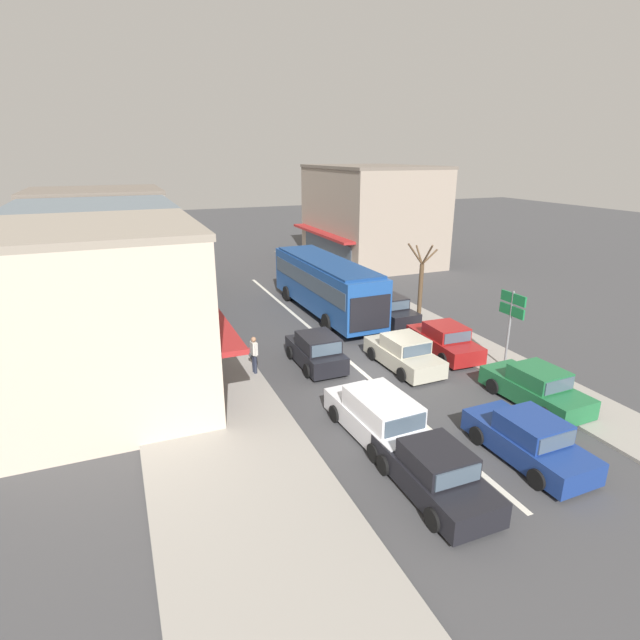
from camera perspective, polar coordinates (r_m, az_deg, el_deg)
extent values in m
plane|color=#3F3F42|center=(22.17, 4.64, -5.79)|extent=(140.00, 140.00, 0.00)
cube|color=silver|center=(25.51, 0.59, -2.38)|extent=(0.20, 28.00, 0.01)
cube|color=gray|center=(25.71, -15.33, -2.74)|extent=(5.20, 44.00, 0.14)
cube|color=gray|center=(29.92, 10.07, 0.64)|extent=(2.80, 44.00, 0.12)
cube|color=beige|center=(20.04, -23.88, -0.02)|extent=(7.27, 8.05, 6.55)
cube|color=maroon|center=(20.45, -12.24, -0.16)|extent=(1.10, 7.41, 0.20)
cube|color=#425160|center=(20.83, -13.13, -3.69)|extent=(0.06, 6.44, 1.80)
cube|color=gray|center=(19.33, -25.19, 9.57)|extent=(7.43, 8.05, 0.24)
cube|color=#84939E|center=(28.01, -23.76, 4.93)|extent=(7.40, 8.12, 6.54)
cube|color=#23568E|center=(28.31, -15.22, 4.80)|extent=(1.10, 7.47, 0.20)
cube|color=#425160|center=(28.59, -15.83, 2.17)|extent=(0.06, 6.49, 1.80)
cube|color=slate|center=(27.50, -24.69, 11.80)|extent=(7.56, 8.12, 0.24)
cube|color=gray|center=(35.90, -23.72, 7.78)|extent=(7.85, 7.58, 6.73)
cube|color=#2D703D|center=(36.17, -16.63, 7.56)|extent=(1.10, 6.97, 0.20)
cube|color=#425160|center=(36.39, -17.10, 5.48)|extent=(0.06, 6.06, 1.80)
cube|color=#6E6358|center=(35.51, -24.46, 13.29)|extent=(8.01, 7.58, 0.24)
cube|color=gray|center=(44.45, 5.83, 11.78)|extent=(8.33, 12.12, 7.90)
cube|color=maroon|center=(42.66, 0.21, 9.90)|extent=(1.10, 11.15, 0.20)
cube|color=#425160|center=(43.04, 0.73, 8.22)|extent=(0.06, 9.69, 1.80)
cube|color=#6E6358|center=(44.17, 6.01, 17.03)|extent=(8.49, 12.12, 0.24)
cube|color=#1E4C99|center=(29.48, 0.65, 4.10)|extent=(2.70, 10.84, 2.70)
cube|color=#425160|center=(29.38, 0.65, 4.86)|extent=(2.73, 10.41, 0.90)
cube|color=black|center=(24.87, 5.76, 0.77)|extent=(2.25, 0.10, 1.76)
cube|color=navy|center=(29.16, 0.66, 6.78)|extent=(2.56, 9.98, 0.12)
cylinder|color=black|center=(32.37, -3.80, 3.03)|extent=(0.28, 0.96, 0.96)
cylinder|color=black|center=(33.26, 0.26, 3.50)|extent=(0.28, 0.96, 0.96)
cylinder|color=black|center=(26.76, 0.79, -0.28)|extent=(0.28, 0.96, 0.96)
cylinder|color=black|center=(27.83, 5.49, 0.39)|extent=(0.28, 0.96, 0.96)
cube|color=navy|center=(17.25, 22.61, -12.96)|extent=(1.81, 4.23, 0.72)
cube|color=navy|center=(16.87, 23.13, -11.18)|extent=(1.60, 1.83, 0.60)
cube|color=#425160|center=(17.42, 20.95, -9.93)|extent=(1.44, 0.09, 0.51)
cube|color=#425160|center=(16.36, 25.47, -12.49)|extent=(1.40, 0.09, 0.48)
cylinder|color=black|center=(17.56, 17.55, -12.49)|extent=(0.19, 0.62, 0.62)
cylinder|color=black|center=(18.64, 21.64, -11.07)|extent=(0.19, 0.62, 0.62)
cylinder|color=black|center=(16.10, 23.57, -16.35)|extent=(0.19, 0.62, 0.62)
cylinder|color=black|center=(17.27, 27.63, -14.47)|extent=(0.19, 0.62, 0.62)
cube|color=#B7B29E|center=(22.58, 9.49, -4.12)|extent=(1.84, 4.25, 0.72)
cube|color=#B7B29E|center=(22.26, 9.72, -2.64)|extent=(1.61, 1.84, 0.60)
cube|color=#425160|center=(22.98, 8.46, -1.89)|extent=(1.44, 0.10, 0.51)
cube|color=#425160|center=(21.56, 11.06, -3.44)|extent=(1.41, 0.10, 0.48)
cylinder|color=black|center=(23.22, 5.99, -3.84)|extent=(0.20, 0.62, 0.62)
cylinder|color=black|center=(24.07, 9.55, -3.17)|extent=(0.20, 0.62, 0.62)
cylinder|color=black|center=(21.26, 9.37, -6.18)|extent=(0.20, 0.62, 0.62)
cylinder|color=black|center=(22.19, 13.11, -5.34)|extent=(0.20, 0.62, 0.62)
cube|color=black|center=(22.47, -0.51, -3.94)|extent=(1.64, 3.70, 0.76)
cube|color=black|center=(21.95, -0.22, -2.53)|extent=(1.52, 1.90, 0.64)
cube|color=#425160|center=(22.79, -1.14, -1.72)|extent=(1.40, 0.06, 0.54)
cube|color=#425160|center=(21.12, 0.77, -3.41)|extent=(1.37, 0.06, 0.51)
cylinder|color=black|center=(23.25, -3.41, -3.74)|extent=(0.18, 0.62, 0.62)
cylinder|color=black|center=(23.79, 0.33, -3.18)|extent=(0.18, 0.62, 0.62)
cylinder|color=black|center=(21.33, -1.45, -5.84)|extent=(0.18, 0.62, 0.62)
cylinder|color=black|center=(21.91, 2.58, -5.16)|extent=(0.18, 0.62, 0.62)
cube|color=black|center=(14.97, 12.82, -17.05)|extent=(1.74, 4.21, 0.72)
cube|color=black|center=(14.54, 13.24, -15.13)|extent=(1.57, 1.81, 0.60)
cube|color=#425160|center=(15.16, 11.19, -13.44)|extent=(1.44, 0.07, 0.51)
cube|color=#425160|center=(13.95, 15.51, -16.94)|extent=(1.40, 0.07, 0.48)
cylinder|color=black|center=(15.54, 7.30, -16.11)|extent=(0.18, 0.62, 0.62)
cylinder|color=black|center=(16.35, 12.73, -14.54)|extent=(0.18, 0.62, 0.62)
cylinder|color=black|center=(13.88, 12.81, -21.35)|extent=(0.18, 0.62, 0.62)
cylinder|color=black|center=(14.78, 18.61, -19.13)|extent=(0.18, 0.62, 0.62)
cube|color=silver|center=(17.30, 6.43, -11.37)|extent=(1.97, 4.58, 0.76)
cube|color=silver|center=(16.69, 7.15, -9.75)|extent=(1.76, 2.67, 0.68)
cube|color=#425160|center=(17.69, 4.87, -7.95)|extent=(1.51, 0.13, 0.58)
cube|color=#425160|center=(15.74, 9.74, -11.76)|extent=(1.48, 0.13, 0.54)
cylinder|color=black|center=(18.04, 1.71, -10.66)|extent=(0.21, 0.63, 0.62)
cylinder|color=black|center=(18.81, 6.57, -9.49)|extent=(0.21, 0.63, 0.62)
cylinder|color=black|center=(16.03, 6.20, -14.87)|extent=(0.21, 0.63, 0.62)
cylinder|color=black|center=(16.89, 11.47, -13.27)|extent=(0.21, 0.63, 0.62)
cube|color=#1E6638|center=(20.86, 23.32, -7.44)|extent=(1.89, 4.26, 0.72)
cube|color=#1E6638|center=(20.54, 23.76, -5.89)|extent=(1.63, 1.86, 0.60)
cube|color=#425160|center=(21.09, 21.93, -5.00)|extent=(1.44, 0.12, 0.51)
cube|color=#425160|center=(20.01, 25.69, -6.81)|extent=(1.41, 0.12, 0.48)
cylinder|color=black|center=(21.13, 19.16, -7.18)|extent=(0.20, 0.63, 0.62)
cylinder|color=black|center=(22.29, 22.40, -6.21)|extent=(0.20, 0.63, 0.62)
cylinder|color=black|center=(19.62, 24.22, -9.88)|extent=(0.20, 0.63, 0.62)
cylinder|color=black|center=(20.86, 27.41, -8.66)|extent=(0.20, 0.63, 0.62)
cube|color=maroon|center=(24.47, 13.97, -2.62)|extent=(1.89, 4.27, 0.72)
cube|color=maroon|center=(24.17, 14.22, -1.24)|extent=(1.63, 1.86, 0.60)
cube|color=#425160|center=(24.89, 13.05, -0.57)|extent=(1.44, 0.12, 0.51)
cube|color=#425160|center=(23.47, 15.46, -1.94)|extent=(1.41, 0.12, 0.48)
cylinder|color=black|center=(25.09, 10.72, -2.34)|extent=(0.20, 0.63, 0.62)
cylinder|color=black|center=(25.97, 13.99, -1.84)|extent=(0.20, 0.63, 0.62)
cylinder|color=black|center=(23.12, 13.87, -4.40)|extent=(0.20, 0.63, 0.62)
cylinder|color=black|center=(24.08, 17.29, -3.78)|extent=(0.20, 0.63, 0.62)
cube|color=black|center=(28.67, 7.78, 0.91)|extent=(1.82, 4.24, 0.72)
cube|color=black|center=(28.40, 7.94, 2.12)|extent=(1.60, 1.84, 0.60)
cube|color=#425160|center=(29.16, 7.00, 2.59)|extent=(1.44, 0.10, 0.51)
cube|color=#425160|center=(27.66, 8.93, 1.62)|extent=(1.41, 0.09, 0.48)
cylinder|color=black|center=(29.35, 5.05, 1.02)|extent=(0.20, 0.62, 0.62)
cylinder|color=black|center=(30.19, 7.92, 1.41)|extent=(0.20, 0.62, 0.62)
cylinder|color=black|center=(27.29, 7.59, -0.44)|extent=(0.20, 0.62, 0.62)
cylinder|color=black|center=(28.19, 10.58, 0.02)|extent=(0.20, 0.62, 0.62)
cylinder|color=gray|center=(36.55, -14.15, 6.92)|extent=(0.12, 0.12, 4.20)
cube|color=black|center=(36.26, -14.37, 9.63)|extent=(0.24, 0.24, 0.68)
sphere|color=red|center=(36.25, -14.18, 10.01)|extent=(0.13, 0.13, 0.13)
sphere|color=black|center=(36.28, -14.15, 9.67)|extent=(0.13, 0.13, 0.13)
sphere|color=black|center=(36.31, -14.12, 9.32)|extent=(0.13, 0.13, 0.13)
cylinder|color=gray|center=(23.00, 20.76, -1.24)|extent=(0.10, 0.10, 3.60)
cube|color=#19753D|center=(22.55, 21.23, 2.33)|extent=(0.08, 1.40, 0.44)
cube|color=white|center=(22.58, 21.31, 2.34)|extent=(0.01, 1.10, 0.10)
cube|color=#19753D|center=(22.70, 21.07, 1.00)|extent=(0.08, 1.40, 0.44)
cube|color=white|center=(22.73, 21.15, 1.01)|extent=(0.01, 1.10, 0.10)
cylinder|color=brown|center=(28.24, 11.37, 2.92)|extent=(0.24, 0.24, 3.37)
cylinder|color=brown|center=(28.02, 11.28, 7.33)|extent=(0.10, 0.75, 0.98)
cylinder|color=brown|center=(28.02, 12.43, 7.06)|extent=(0.98, 0.10, 0.82)
cylinder|color=brown|center=(27.38, 12.16, 7.27)|extent=(0.10, 0.93, 1.22)
cylinder|color=brown|center=(27.47, 10.85, 7.41)|extent=(1.02, 0.10, 1.24)
cylinder|color=#232838|center=(21.53, -7.40, -5.03)|extent=(0.14, 0.14, 0.84)
cylinder|color=#232838|center=(21.68, -7.57, -4.86)|extent=(0.14, 0.14, 0.84)
cube|color=beige|center=(21.34, -7.57, -3.22)|extent=(0.25, 0.38, 0.56)
sphere|color=#9E7051|center=(21.19, -7.61, -2.21)|extent=(0.22, 0.22, 0.22)
cylinder|color=beige|center=(21.13, -7.34, -3.43)|extent=(0.09, 0.09, 0.54)
cylinder|color=beige|center=(21.55, -7.79, -3.00)|extent=(0.09, 0.09, 0.54)
cube|color=maroon|center=(21.67, -7.88, -3.40)|extent=(0.25, 0.12, 0.22)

